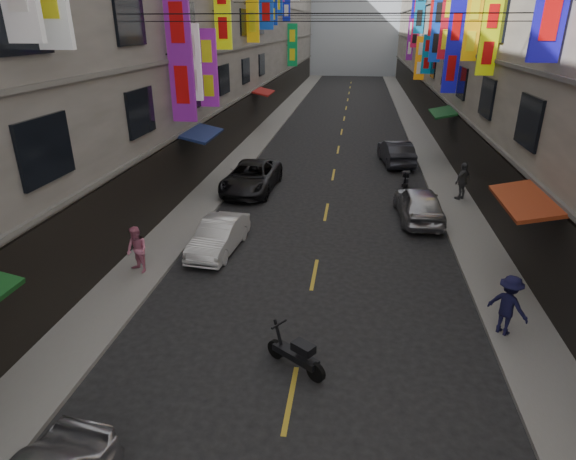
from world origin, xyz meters
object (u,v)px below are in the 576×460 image
(scooter_far_right, at_px, (405,181))
(pedestrian_lfar, at_px, (137,250))
(car_right_mid, at_px, (419,204))
(car_left_far, at_px, (252,177))
(scooter_crossing, at_px, (296,354))
(pedestrian_rnear, at_px, (508,305))
(pedestrian_rfar, at_px, (463,181))
(car_left_mid, at_px, (219,236))
(car_right_far, at_px, (396,152))

(scooter_far_right, xyz_separation_m, pedestrian_lfar, (-9.66, -10.70, 0.49))
(car_right_mid, bearing_deg, car_left_far, -23.60)
(scooter_crossing, height_order, pedestrian_rnear, pedestrian_rnear)
(pedestrian_rnear, xyz_separation_m, pedestrian_rfar, (0.88, 11.15, 0.04))
(pedestrian_rfar, bearing_deg, pedestrian_lfar, -7.81)
(scooter_far_right, bearing_deg, scooter_crossing, 82.90)
(pedestrian_lfar, xyz_separation_m, pedestrian_rnear, (11.27, -1.95, 0.05))
(scooter_far_right, height_order, pedestrian_rnear, pedestrian_rnear)
(car_left_mid, height_order, pedestrian_lfar, pedestrian_lfar)
(car_left_mid, bearing_deg, pedestrian_rnear, -19.43)
(car_left_mid, relative_size, pedestrian_rfar, 2.08)
(car_left_far, relative_size, car_right_far, 1.16)
(scooter_crossing, height_order, car_right_far, car_right_far)
(car_left_mid, distance_m, car_left_far, 7.23)
(scooter_far_right, height_order, pedestrian_rfar, pedestrian_rfar)
(car_right_far, bearing_deg, pedestrian_rfar, 104.57)
(scooter_crossing, xyz_separation_m, scooter_far_right, (3.79, 14.81, 0.00))
(pedestrian_lfar, height_order, pedestrian_rfar, pedestrian_rfar)
(car_left_far, bearing_deg, car_right_far, 41.75)
(car_right_far, height_order, pedestrian_lfar, pedestrian_lfar)
(car_left_far, distance_m, pedestrian_lfar, 9.62)
(car_right_far, distance_m, pedestrian_lfar, 18.28)
(scooter_crossing, xyz_separation_m, pedestrian_lfar, (-5.88, 4.11, 0.49))
(car_right_far, bearing_deg, pedestrian_rnear, 87.82)
(car_right_far, bearing_deg, car_left_far, 31.18)
(car_right_mid, distance_m, pedestrian_rfar, 3.54)
(scooter_crossing, distance_m, car_right_mid, 11.34)
(scooter_crossing, xyz_separation_m, car_left_far, (-4.00, 13.54, 0.27))
(car_right_far, xyz_separation_m, pedestrian_lfar, (-9.48, -15.63, 0.20))
(car_right_far, height_order, pedestrian_rfar, pedestrian_rfar)
(car_right_mid, relative_size, pedestrian_rfar, 2.41)
(car_right_mid, height_order, pedestrian_lfar, pedestrian_lfar)
(car_left_mid, xyz_separation_m, car_right_far, (7.30, 13.42, 0.11))
(scooter_crossing, xyz_separation_m, car_right_far, (3.60, 19.74, 0.28))
(car_left_mid, xyz_separation_m, pedestrian_lfar, (-2.17, -2.20, 0.31))
(pedestrian_lfar, bearing_deg, car_left_mid, 77.05)
(pedestrian_lfar, bearing_deg, car_right_mid, 65.01)
(scooter_crossing, xyz_separation_m, car_right_mid, (4.00, 10.61, 0.29))
(scooter_crossing, distance_m, pedestrian_lfar, 7.18)
(scooter_far_right, bearing_deg, car_right_far, -80.57)
(scooter_far_right, bearing_deg, pedestrian_rfar, 156.13)
(car_left_far, xyz_separation_m, pedestrian_lfar, (-1.87, -9.43, 0.21))
(scooter_crossing, relative_size, car_left_mid, 0.42)
(scooter_crossing, bearing_deg, pedestrian_rfar, 9.08)
(car_right_mid, bearing_deg, pedestrian_rnear, 95.88)
(scooter_far_right, bearing_deg, pedestrian_rnear, 104.50)
(scooter_far_right, relative_size, car_right_far, 0.41)
(car_left_mid, relative_size, pedestrian_lfar, 2.30)
(car_left_far, height_order, pedestrian_lfar, pedestrian_lfar)
(scooter_far_right, relative_size, pedestrian_rnear, 1.05)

